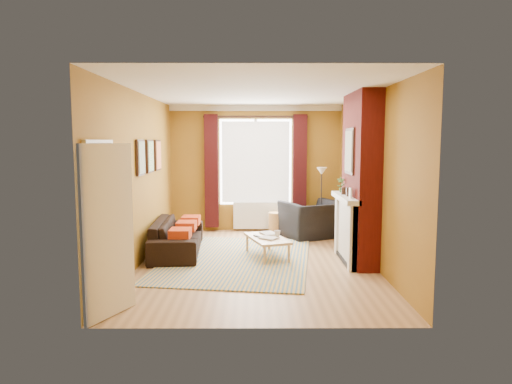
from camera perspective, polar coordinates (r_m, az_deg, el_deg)
ground at (r=7.75m, az=0.01°, el=-8.69°), size 5.50×5.50×0.00m
room_walls at (r=7.82m, az=4.60°, el=1.70°), size 3.82×5.54×2.83m
striped_rug at (r=7.88m, az=-2.44°, el=-8.36°), size 2.84×3.63×0.02m
sofa at (r=8.40m, az=-9.79°, el=-5.49°), size 0.93×2.11×0.60m
armchair at (r=9.67m, az=7.08°, el=-3.42°), size 1.48×1.41×0.76m
coffee_table at (r=7.96m, az=1.40°, el=-5.95°), size 0.84×1.18×0.35m
wicker_stool at (r=10.06m, az=2.62°, el=-3.86°), size 0.42×0.42×0.46m
floor_lamp at (r=9.75m, az=8.19°, el=1.26°), size 0.27×0.27×1.47m
book_a at (r=7.74m, az=1.06°, el=-5.90°), size 0.36×0.35×0.03m
book_b at (r=8.17m, az=0.78°, el=-5.25°), size 0.35×0.40×0.03m
mug at (r=8.02m, az=2.68°, el=-5.20°), size 0.16×0.16×0.10m
tv_remote at (r=7.99m, az=0.11°, el=-5.53°), size 0.13×0.16×0.02m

